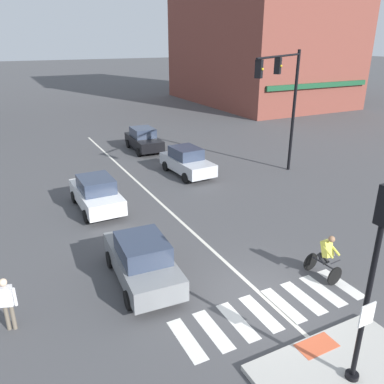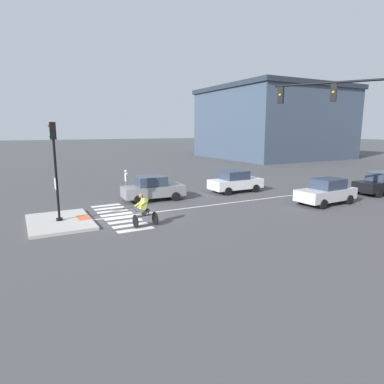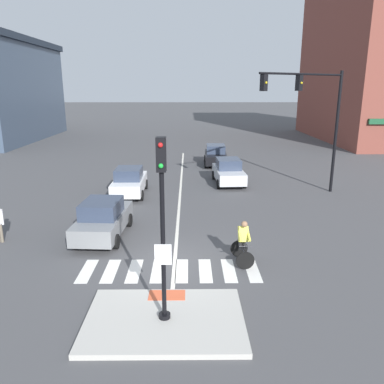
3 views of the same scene
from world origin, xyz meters
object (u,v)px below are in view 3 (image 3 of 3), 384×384
car_grey_westbound_near (103,219)px  car_silver_eastbound_far (229,172)px  cyclist (243,241)px  traffic_light_mast (316,110)px  car_white_westbound_far (129,181)px  car_black_eastbound_distant (216,155)px  signal_pole (162,215)px

car_grey_westbound_near → car_silver_eastbound_far: bearing=56.1°
cyclist → car_silver_eastbound_far: bearing=86.7°
traffic_light_mast → cyclist: 11.08m
car_white_westbound_far → car_silver_eastbound_far: (6.14, 2.69, 0.00)m
car_grey_westbound_near → car_white_westbound_far: same height
car_black_eastbound_distant → car_silver_eastbound_far: (0.42, -6.29, 0.00)m
car_white_westbound_far → car_grey_westbound_near: bearing=-91.1°
car_grey_westbound_near → cyclist: cyclist is taller
traffic_light_mast → car_silver_eastbound_far: (-4.45, 3.08, -4.16)m
car_grey_westbound_near → car_silver_eastbound_far: 11.25m
traffic_light_mast → car_grey_westbound_near: bearing=-149.7°
car_silver_eastbound_far → cyclist: bearing=-93.3°
car_white_westbound_far → cyclist: bearing=-59.7°
traffic_light_mast → car_white_westbound_far: size_ratio=1.72×
traffic_light_mast → car_black_eastbound_distant: 11.35m
signal_pole → car_white_westbound_far: bearing=102.4°
traffic_light_mast → car_grey_westbound_near: 13.10m
signal_pole → car_silver_eastbound_far: 16.11m
cyclist → car_grey_westbound_near: bearing=154.6°
traffic_light_mast → cyclist: traffic_light_mast is taller
car_white_westbound_far → traffic_light_mast: bearing=-2.1°
car_black_eastbound_distant → traffic_light_mast: bearing=-62.5°
signal_pole → cyclist: size_ratio=2.92×
car_silver_eastbound_far → cyclist: 12.02m
car_silver_eastbound_far → cyclist: size_ratio=2.49×
car_grey_westbound_near → car_white_westbound_far: 6.65m
car_black_eastbound_distant → car_white_westbound_far: bearing=-122.5°
car_silver_eastbound_far → cyclist: (-0.69, -12.00, 0.06)m
car_black_eastbound_distant → car_silver_eastbound_far: 6.30m
car_black_eastbound_distant → cyclist: cyclist is taller
signal_pole → car_black_eastbound_distant: 22.20m
car_grey_westbound_near → car_black_eastbound_distant: 16.69m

